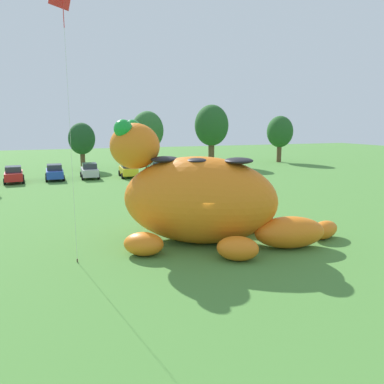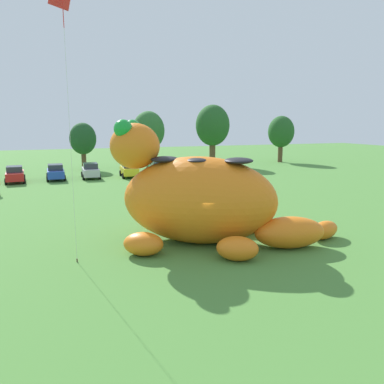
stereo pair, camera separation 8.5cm
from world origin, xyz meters
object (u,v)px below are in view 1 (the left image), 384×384
Objects in this scene: giant_inflatable_creature at (199,199)px; car_blue at (55,172)px; spectator_wandering at (172,176)px; car_green at (157,169)px; car_red at (14,174)px; car_yellow at (128,170)px; spectator_mid_field at (241,188)px; car_silver at (90,171)px; spectator_near_inflatable at (153,178)px.

giant_inflatable_creature reaches higher than car_blue.
spectator_wandering is (4.51, 18.43, -1.44)m from giant_inflatable_creature.
car_green is at bearing 86.78° from spectator_wandering.
car_yellow is at bearing -0.42° from car_red.
car_blue is 0.98× the size of car_yellow.
car_red is at bearing 179.58° from car_yellow.
spectator_mid_field is (14.19, -16.22, -0.01)m from car_blue.
car_yellow is at bearing 86.55° from giant_inflatable_creature.
giant_inflatable_creature is 7.12× the size of spectator_mid_field.
car_yellow is at bearing -3.77° from car_blue.
car_red and car_blue have the same top height.
car_blue is at bearing 176.23° from car_yellow.
spectator_mid_field is 1.00× the size of spectator_wandering.
car_red and car_silver have the same top height.
car_red is 2.45× the size of spectator_near_inflatable.
car_red is 2.45× the size of spectator_wandering.
car_blue is at bearing -179.54° from car_silver.
car_yellow reaches higher than spectator_wandering.
car_red is 1.00× the size of car_yellow.
car_yellow is (1.54, 25.57, -1.44)m from giant_inflatable_creature.
spectator_near_inflatable is (2.40, 17.90, -1.44)m from giant_inflatable_creature.
spectator_mid_field is at bearing -79.44° from car_green.
car_silver is 2.43× the size of spectator_wandering.
spectator_near_inflatable is at bearing -108.82° from car_green.
car_green reaches higher than spectator_near_inflatable.
car_green is (7.63, -0.92, 0.00)m from car_silver.
car_red is 1.00× the size of car_green.
car_blue and car_green have the same top height.
car_silver reaches higher than spectator_wandering.
spectator_mid_field is 9.15m from spectator_wandering.
giant_inflatable_creature is 7.12× the size of spectator_near_inflatable.
car_blue and car_silver have the same top height.
car_red reaches higher than spectator_mid_field.
spectator_wandering is at bearing -25.77° from car_red.
car_green is 6.78m from spectator_wandering.
car_red is at bearing 148.91° from spectator_near_inflatable.
car_red is (-10.45, 25.65, -1.44)m from giant_inflatable_creature.
car_silver and car_green have the same top height.
spectator_near_inflatable is at bearing 123.66° from spectator_mid_field.
car_blue is 0.98× the size of car_green.
spectator_near_inflatable and spectator_mid_field have the same top height.
spectator_mid_field is at bearing 51.88° from giant_inflatable_creature.
car_yellow is 7.71m from spectator_near_inflatable.
car_blue is at bearing 137.19° from spectator_near_inflatable.
spectator_mid_field is (2.86, -15.32, -0.01)m from car_green.
car_yellow and car_green have the same top height.
car_silver is 10.57m from spectator_wandering.
car_green is 2.45× the size of spectator_near_inflatable.
car_blue is (-6.44, 26.09, -1.44)m from giant_inflatable_creature.
spectator_near_inflatable is at bearing -83.58° from car_yellow.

